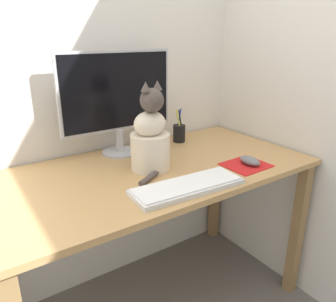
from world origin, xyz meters
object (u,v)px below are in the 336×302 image
object	(u,v)px
monitor	(118,97)
computer_mouse_right	(250,161)
keyboard	(187,186)
cat	(151,138)
pen_cup	(179,133)

from	to	relation	value
monitor	computer_mouse_right	size ratio (longest dim) A/B	5.23
keyboard	cat	world-z (taller)	cat
computer_mouse_right	cat	world-z (taller)	cat
monitor	keyboard	world-z (taller)	monitor
computer_mouse_right	monitor	bearing A→B (deg)	130.68
monitor	cat	world-z (taller)	monitor
monitor	pen_cup	world-z (taller)	monitor
computer_mouse_right	cat	bearing A→B (deg)	151.47
cat	pen_cup	size ratio (longest dim) A/B	2.10
cat	pen_cup	distance (m)	0.41
monitor	computer_mouse_right	world-z (taller)	monitor
keyboard	pen_cup	size ratio (longest dim) A/B	2.47
keyboard	cat	xyz separation A→B (m)	(-0.01, 0.23, 0.13)
keyboard	monitor	bearing A→B (deg)	96.96
computer_mouse_right	cat	xyz separation A→B (m)	(-0.37, 0.20, 0.12)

